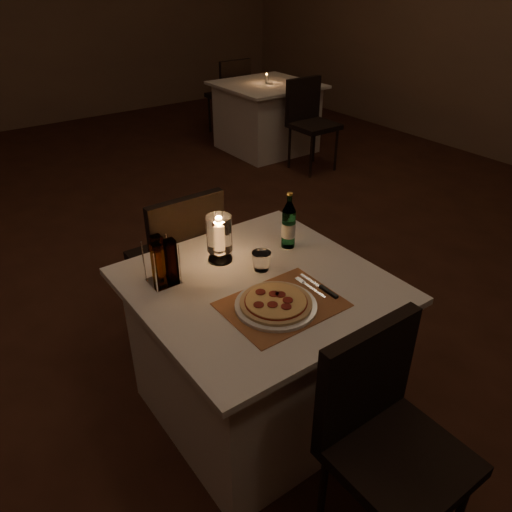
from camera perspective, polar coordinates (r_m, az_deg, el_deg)
floor at (r=3.07m, az=-3.89°, el=-7.89°), size 8.00×10.00×0.02m
main_table at (r=2.31m, az=0.30°, el=-10.62°), size 1.00×1.00×0.74m
chair_near at (r=1.83m, az=14.34°, el=-18.18°), size 0.42×0.42×0.90m
chair_far at (r=2.71m, az=-8.64°, el=0.43°), size 0.42×0.42×0.90m
placemat at (r=1.96m, az=2.97°, el=-5.57°), size 0.45×0.34×0.00m
plate at (r=1.94m, az=2.28°, el=-5.67°), size 0.32×0.32×0.01m
pizza at (r=1.93m, az=2.29°, el=-5.28°), size 0.28×0.28×0.02m
fork at (r=2.07m, az=5.98°, el=-3.42°), size 0.02×0.18×0.00m
knife at (r=2.05m, az=7.84°, el=-3.79°), size 0.02×0.22×0.01m
tumbler at (r=2.15m, az=0.62°, el=-0.59°), size 0.08×0.08×0.08m
water_bottle at (r=2.30m, az=3.75°, el=3.52°), size 0.07×0.07×0.27m
hurricane_candle at (r=2.18m, az=-4.23°, el=2.41°), size 0.11×0.11×0.22m
cruet_caddy at (r=2.07m, az=-10.62°, el=-0.81°), size 0.12×0.12×0.21m
neighbor_table_right at (r=5.85m, az=1.19°, el=15.61°), size 1.00×1.00×0.74m
neighbor_chair_ra at (r=5.27m, az=6.06°, el=15.72°), size 0.42×0.42×0.90m
neighbor_chair_rb at (r=6.38m, az=-2.86°, el=18.47°), size 0.42×0.42×0.90m
neighbor_candle_right at (r=5.76m, az=1.23°, el=19.59°), size 0.03×0.03×0.11m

